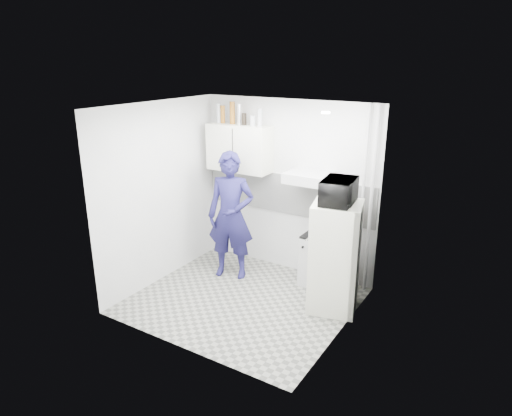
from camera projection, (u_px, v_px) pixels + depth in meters
The scene contains 24 objects.
floor at pixel (243, 300), 6.22m from camera, with size 2.80×2.80×0.00m, color gray.
ceiling at pixel (241, 106), 5.40m from camera, with size 2.80×2.80×0.00m, color white.
wall_back at pixel (288, 187), 6.82m from camera, with size 2.80×2.80×0.00m, color silver.
wall_left at pixel (160, 194), 6.51m from camera, with size 2.60×2.60×0.00m, color silver.
wall_right at pixel (346, 231), 5.11m from camera, with size 2.60×2.60×0.00m, color silver.
person at pixel (231, 216), 6.66m from camera, with size 0.69×0.45×1.90m, color #1A1748.
stove at pixel (319, 260), 6.58m from camera, with size 0.46×0.46×0.74m, color #B8B8B8.
fridge at pixel (335, 257), 5.83m from camera, with size 0.60×0.60×1.45m, color white.
stove_top at pixel (320, 236), 6.46m from camera, with size 0.44×0.44×0.03m, color black.
saucepan at pixel (316, 232), 6.44m from camera, with size 0.17×0.17×0.09m, color silver.
microwave at pixel (339, 191), 5.55m from camera, with size 0.38×0.56×0.31m, color black.
bottle_a at pixel (219, 113), 6.90m from camera, with size 0.07×0.07×0.29m, color #B2B7BC.
bottle_b at pixel (223, 114), 6.87m from camera, with size 0.07×0.07×0.27m, color brown.
bottle_c at pixel (232, 113), 6.77m from camera, with size 0.08×0.08×0.33m, color brown.
bottle_d at pixel (239, 114), 6.71m from camera, with size 0.07×0.07×0.30m, color silver.
canister_a at pixel (244, 119), 6.69m from camera, with size 0.07×0.07×0.17m, color black.
canister_b at pixel (253, 121), 6.62m from camera, with size 0.08×0.08×0.15m, color #B2B7BC.
bottle_e at pixel (260, 117), 6.54m from camera, with size 0.06×0.06×0.26m, color #B2B7BC.
upper_cabinet at pixel (239, 148), 6.87m from camera, with size 1.00×0.35×0.70m, color white.
range_hood at pixel (309, 178), 6.30m from camera, with size 0.60×0.50×0.14m, color #B8B8B8.
backsplash at pixel (287, 194), 6.83m from camera, with size 2.74×0.03×0.60m, color white.
pipe_a at pixel (371, 203), 6.10m from camera, with size 0.05×0.05×2.60m, color #B8B8B8.
pipe_b at pixel (362, 201), 6.16m from camera, with size 0.04×0.04×2.60m, color #B8B8B8.
ceiling_spot_fixture at pixel (326, 113), 5.07m from camera, with size 0.10×0.10×0.02m, color white.
Camera 1 is at (3.05, -4.58, 3.17)m, focal length 32.00 mm.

